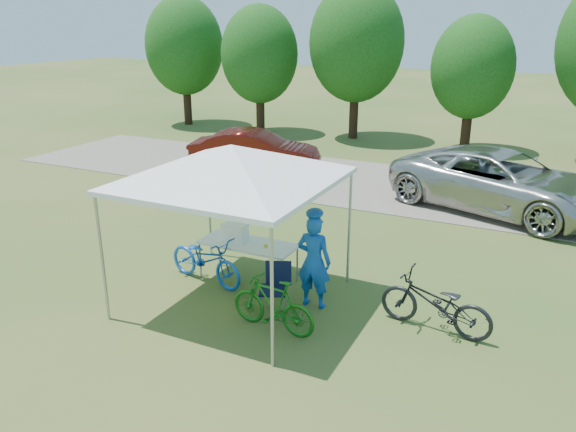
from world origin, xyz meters
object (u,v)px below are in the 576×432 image
minivan (501,181)px  sedan (255,152)px  cooler (235,232)px  bike_blue (206,259)px  bike_green (273,304)px  cyclist (314,261)px  folding_chair (276,283)px  bike_dark (435,304)px  folding_table (248,245)px

minivan → sedan: minivan is taller
cooler → bike_blue: 0.73m
bike_blue → bike_green: bike_blue is taller
cyclist → bike_blue: size_ratio=0.95×
folding_chair → minivan: (2.71, 7.07, 0.28)m
bike_dark → folding_table: bearing=-88.8°
folding_table → cyclist: 1.54m
folding_table → bike_blue: bearing=-147.4°
cyclist → cooler: bearing=-14.3°
bike_green → bike_dark: 2.51m
cyclist → bike_green: cyclist is taller
cyclist → folding_table: bearing=-16.5°
folding_table → bike_dark: size_ratio=1.02×
cooler → bike_dark: bearing=-4.8°
minivan → sedan: size_ratio=1.35×
cooler → minivan: bearing=57.7°
folding_table → bike_green: bike_green is taller
bike_green → minivan: (2.45, 7.66, 0.34)m
cyclist → bike_dark: cyclist is taller
bike_dark → minivan: 6.59m
cyclist → bike_blue: bearing=-1.0°
minivan → folding_table: bearing=168.0°
minivan → sedan: bearing=104.2°
cyclist → sedan: cyclist is taller
bike_blue → sedan: (-3.02, 7.24, 0.24)m
bike_blue → bike_green: bearing=-106.0°
bike_dark → sedan: (-7.17, 7.14, 0.22)m
folding_chair → sedan: (-4.65, 7.62, 0.19)m
cooler → bike_blue: bearing=-132.7°
folding_table → folding_chair: (0.98, -0.80, -0.20)m
cooler → folding_table: bearing=0.0°
cooler → minivan: minivan is taller
cooler → cyclist: (1.75, -0.38, -0.09)m
cooler → minivan: 7.42m
bike_blue → minivan: size_ratio=0.31×
folding_table → bike_dark: (3.50, -0.32, -0.23)m
cooler → sedan: bearing=116.5°
cyclist → minivan: size_ratio=0.30×
cooler → sedan: sedan is taller
bike_green → minivan: bearing=167.4°
folding_table → folding_chair: size_ratio=2.14×
folding_table → bike_dark: bike_dark is taller
bike_blue → cooler: bearing=-31.5°
minivan → bike_blue: bearing=165.5°
sedan → folding_chair: bearing=-164.5°
folding_table → sedan: size_ratio=0.44×
folding_chair → bike_dark: 2.57m
cyclist → bike_green: (-0.25, -1.01, -0.37)m
folding_chair → cyclist: cyclist is taller
folding_table → bike_dark: bearing=-5.1°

